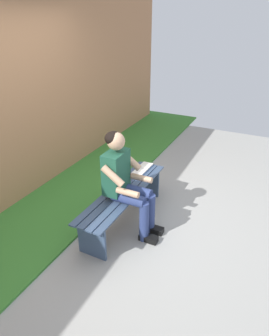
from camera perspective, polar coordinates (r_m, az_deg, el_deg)
ground_plane at (r=2.99m, az=5.90°, el=-26.68°), size 10.00×7.00×0.04m
grass_strip at (r=4.50m, az=-14.28°, el=-5.60°), size 9.00×1.48×0.03m
bench_near at (r=3.79m, az=-2.04°, el=-5.68°), size 1.67×0.40×0.44m
person_seated at (r=3.47m, az=-1.70°, el=-2.30°), size 0.50×0.69×1.25m
apple at (r=3.97m, az=-1.20°, el=-1.44°), size 0.09×0.09×0.09m
book_open at (r=4.22m, az=1.50°, el=-0.19°), size 0.41×0.16×0.02m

